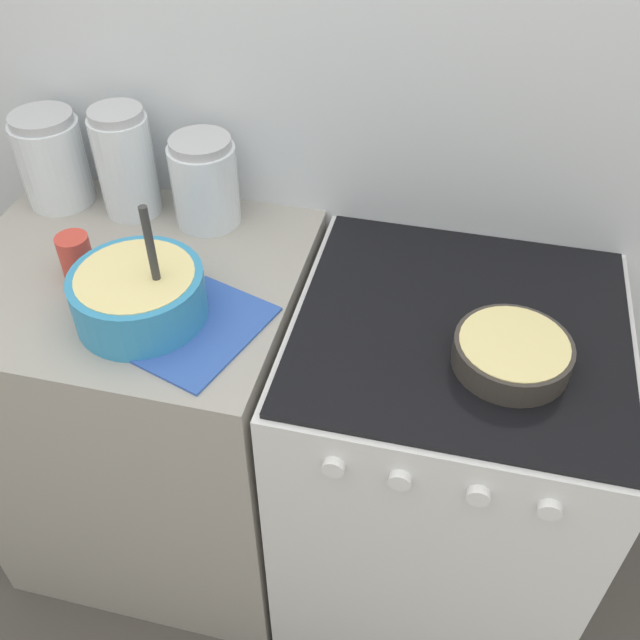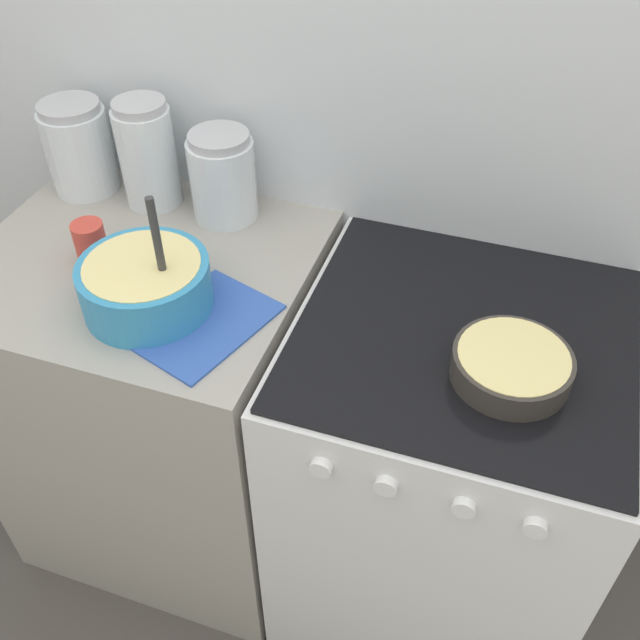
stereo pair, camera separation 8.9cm
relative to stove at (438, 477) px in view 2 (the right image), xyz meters
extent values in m
cube|color=silver|center=(-0.35, 0.35, 0.73)|extent=(4.47, 0.05, 2.40)
cube|color=#9E998E|center=(-0.71, 0.00, 0.00)|extent=(0.73, 0.64, 0.94)
cube|color=silver|center=(0.00, 0.00, -0.01)|extent=(0.66, 0.64, 0.93)
cube|color=black|center=(0.00, 0.00, 0.46)|extent=(0.64, 0.62, 0.01)
cylinder|color=white|center=(-0.18, -0.33, 0.39)|extent=(0.04, 0.02, 0.04)
cylinder|color=white|center=(-0.07, -0.33, 0.39)|extent=(0.04, 0.02, 0.04)
cylinder|color=white|center=(0.07, -0.33, 0.39)|extent=(0.04, 0.02, 0.04)
cylinder|color=white|center=(0.18, -0.33, 0.39)|extent=(0.04, 0.02, 0.04)
cylinder|color=#338CBF|center=(-0.61, -0.12, 0.52)|extent=(0.26, 0.26, 0.10)
cylinder|color=#EFDB8C|center=(-0.61, -0.12, 0.55)|extent=(0.23, 0.23, 0.06)
cylinder|color=#333333|center=(-0.57, -0.12, 0.61)|extent=(0.02, 0.02, 0.24)
cylinder|color=#38332D|center=(0.09, -0.09, 0.50)|extent=(0.21, 0.21, 0.05)
cylinder|color=#EFDB8C|center=(0.09, -0.09, 0.50)|extent=(0.20, 0.20, 0.05)
cylinder|color=silver|center=(-0.97, 0.22, 0.57)|extent=(0.16, 0.16, 0.20)
cylinder|color=silver|center=(-0.97, 0.22, 0.53)|extent=(0.14, 0.14, 0.12)
cylinder|color=#B2B2B7|center=(-0.97, 0.22, 0.68)|extent=(0.14, 0.14, 0.02)
cylinder|color=silver|center=(-0.79, 0.22, 0.58)|extent=(0.13, 0.13, 0.23)
cylinder|color=tan|center=(-0.79, 0.22, 0.54)|extent=(0.11, 0.11, 0.14)
cylinder|color=#B2B2B7|center=(-0.79, 0.22, 0.71)|extent=(0.12, 0.12, 0.02)
cylinder|color=silver|center=(-0.60, 0.22, 0.56)|extent=(0.15, 0.15, 0.19)
cylinder|color=olive|center=(-0.60, 0.22, 0.52)|extent=(0.13, 0.13, 0.11)
cylinder|color=#B2B2B7|center=(-0.60, 0.22, 0.66)|extent=(0.13, 0.13, 0.02)
cylinder|color=#CC3F33|center=(-0.79, -0.03, 0.52)|extent=(0.07, 0.07, 0.10)
cube|color=#3359B2|center=(-0.49, -0.14, 0.47)|extent=(0.27, 0.32, 0.01)
camera|label=1|loc=(-0.03, -1.05, 1.41)|focal=40.00mm
camera|label=2|loc=(0.05, -1.03, 1.41)|focal=40.00mm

